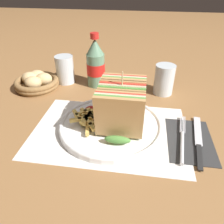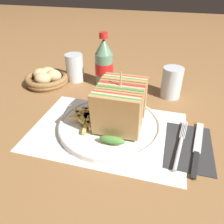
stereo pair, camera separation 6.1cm
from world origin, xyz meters
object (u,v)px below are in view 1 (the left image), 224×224
glass_far (65,71)px  bread_basket (37,82)px  club_sandwich (122,106)px  fork (182,142)px  glass_near (164,80)px  plate_main (111,125)px  knife (198,140)px  coke_bottle_near (96,64)px

glass_far → bread_basket: (-0.09, -0.06, -0.02)m
club_sandwich → fork: bearing=-14.2°
fork → glass_near: (-0.04, 0.27, 0.04)m
plate_main → bread_basket: bearing=146.7°
knife → fork: bearing=-151.9°
club_sandwich → fork: 0.18m
fork → glass_near: 0.28m
glass_near → glass_far: (-0.37, 0.04, -0.01)m
club_sandwich → knife: 0.22m
coke_bottle_near → plate_main: bearing=-69.8°
plate_main → coke_bottle_near: coke_bottle_near is taller
glass_far → plate_main: bearing=-50.7°
coke_bottle_near → glass_far: (-0.12, 0.01, -0.04)m
plate_main → glass_far: (-0.22, 0.27, 0.03)m
glass_far → coke_bottle_near: bearing=-3.7°
glass_near → fork: bearing=-82.2°
plate_main → glass_near: (0.15, 0.23, 0.04)m
club_sandwich → coke_bottle_near: (-0.12, 0.26, 0.01)m
club_sandwich → knife: bearing=-6.9°
plate_main → knife: size_ratio=1.33×
plate_main → fork: 0.19m
club_sandwich → glass_far: 0.37m
knife → glass_far: 0.54m
knife → glass_near: 0.27m
club_sandwich → bread_basket: (-0.34, 0.20, -0.05)m
knife → glass_far: (-0.45, 0.29, 0.04)m
glass_near → coke_bottle_near: bearing=173.3°
glass_far → bread_basket: glass_far is taller
glass_far → fork: bearing=-37.2°
fork → coke_bottle_near: bearing=140.7°
glass_near → knife: bearing=-72.7°
fork → glass_far: bearing=150.1°
knife → glass_far: bearing=154.2°
club_sandwich → fork: club_sandwich is taller
coke_bottle_near → club_sandwich: bearing=-64.6°
plate_main → coke_bottle_near: bearing=110.2°
glass_near → glass_far: size_ratio=1.00×
knife → bread_basket: bearing=164.4°
knife → coke_bottle_near: coke_bottle_near is taller
glass_far → knife: bearing=-33.1°
knife → glass_near: glass_near is taller
plate_main → knife: 0.23m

